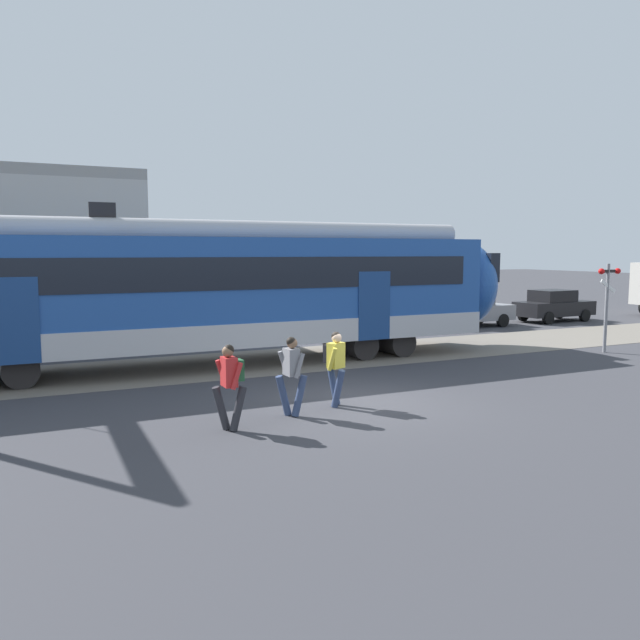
% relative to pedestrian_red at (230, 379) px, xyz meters
% --- Properties ---
extents(ground_plane, '(160.00, 160.00, 0.00)m').
position_rel_pedestrian_red_xyz_m(ground_plane, '(3.30, 0.99, -0.99)').
color(ground_plane, '#38383D').
extents(pedestrian_red, '(0.64, 0.53, 1.67)m').
position_rel_pedestrian_red_xyz_m(pedestrian_red, '(0.00, 0.00, 0.00)').
color(pedestrian_red, '#28282D').
rests_on(pedestrian_red, ground).
extents(pedestrian_grey, '(0.65, 0.53, 1.67)m').
position_rel_pedestrian_red_xyz_m(pedestrian_grey, '(1.45, 0.47, -0.03)').
color(pedestrian_grey, navy).
rests_on(pedestrian_grey, ground).
extents(pedestrian_yellow, '(0.52, 0.71, 1.67)m').
position_rel_pedestrian_red_xyz_m(pedestrian_yellow, '(2.64, 0.84, 0.00)').
color(pedestrian_yellow, navy).
rests_on(pedestrian_yellow, ground).
extents(parked_car_grey, '(4.06, 1.88, 1.54)m').
position_rel_pedestrian_red_xyz_m(parked_car_grey, '(14.68, 11.33, -0.21)').
color(parked_car_grey, gray).
rests_on(parked_car_grey, ground).
extents(parked_car_black, '(4.07, 1.89, 1.54)m').
position_rel_pedestrian_red_xyz_m(parked_car_black, '(19.81, 11.34, -0.21)').
color(parked_car_black, black).
rests_on(parked_car_black, ground).
extents(crossing_signal, '(0.96, 0.22, 3.00)m').
position_rel_pedestrian_red_xyz_m(crossing_signal, '(14.18, 3.54, 1.02)').
color(crossing_signal, gray).
rests_on(crossing_signal, ground).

